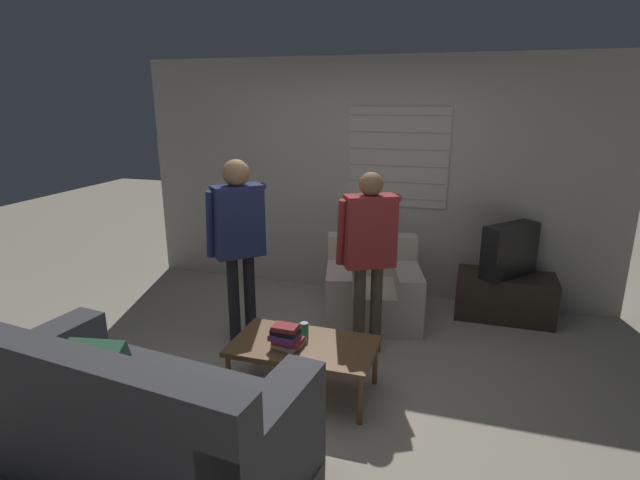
{
  "coord_description": "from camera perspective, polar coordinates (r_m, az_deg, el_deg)",
  "views": [
    {
      "loc": [
        1.08,
        -3.25,
        2.14
      ],
      "look_at": [
        -0.09,
        0.53,
        1.0
      ],
      "focal_mm": 28.0,
      "sensor_mm": 36.0,
      "label": 1
    }
  ],
  "objects": [
    {
      "name": "coffee_table",
      "position": [
        3.76,
        -1.89,
        -12.25
      ],
      "size": [
        1.06,
        0.6,
        0.39
      ],
      "color": "brown",
      "rests_on": "ground_plane"
    },
    {
      "name": "wall_back",
      "position": [
        5.46,
        5.69,
        6.95
      ],
      "size": [
        5.2,
        0.08,
        2.55
      ],
      "color": "#BCB7A8",
      "rests_on": "ground_plane"
    },
    {
      "name": "person_right_standing",
      "position": [
        4.11,
        5.64,
        -0.3
      ],
      "size": [
        0.53,
        0.75,
        1.57
      ],
      "rotation": [
        0.0,
        0.0,
        0.49
      ],
      "color": "#4C4233",
      "rests_on": "ground_plane"
    },
    {
      "name": "armchair_beige",
      "position": [
        4.98,
        6.01,
        -5.63
      ],
      "size": [
        1.07,
        1.01,
        0.8
      ],
      "rotation": [
        0.0,
        0.0,
        3.39
      ],
      "color": "beige",
      "rests_on": "ground_plane"
    },
    {
      "name": "soda_can",
      "position": [
        3.79,
        -1.83,
        -10.3
      ],
      "size": [
        0.07,
        0.07,
        0.13
      ],
      "color": "#238E47",
      "rests_on": "coffee_table"
    },
    {
      "name": "person_left_standing",
      "position": [
        4.3,
        -9.33,
        1.2
      ],
      "size": [
        0.49,
        0.82,
        1.65
      ],
      "rotation": [
        0.0,
        0.0,
        0.78
      ],
      "color": "black",
      "rests_on": "ground_plane"
    },
    {
      "name": "tv_stand",
      "position": [
        5.33,
        20.35,
        -6.06
      ],
      "size": [
        0.93,
        0.45,
        0.45
      ],
      "color": "#33281E",
      "rests_on": "ground_plane"
    },
    {
      "name": "book_stack",
      "position": [
        3.66,
        -3.9,
        -10.98
      ],
      "size": [
        0.24,
        0.2,
        0.18
      ],
      "color": "beige",
      "rests_on": "coffee_table"
    },
    {
      "name": "ground_plane",
      "position": [
        4.04,
        -1.06,
        -15.9
      ],
      "size": [
        16.0,
        16.0,
        0.0
      ],
      "primitive_type": "plane",
      "color": "#B2A893"
    },
    {
      "name": "spare_remote",
      "position": [
        3.74,
        -2.3,
        -11.61
      ],
      "size": [
        0.07,
        0.14,
        0.02
      ],
      "rotation": [
        0.0,
        0.0,
        -0.25
      ],
      "color": "white",
      "rests_on": "coffee_table"
    },
    {
      "name": "tv",
      "position": [
        5.17,
        20.84,
        -1.08
      ],
      "size": [
        0.55,
        0.59,
        0.52
      ],
      "rotation": [
        0.0,
        0.0,
        4.0
      ],
      "color": "black",
      "rests_on": "tv_stand"
    },
    {
      "name": "couch_blue",
      "position": [
        3.25,
        -20.21,
        -18.79
      ],
      "size": [
        2.03,
        1.13,
        0.91
      ],
      "rotation": [
        0.0,
        0.0,
        -0.11
      ],
      "color": "#424247",
      "rests_on": "ground_plane"
    }
  ]
}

